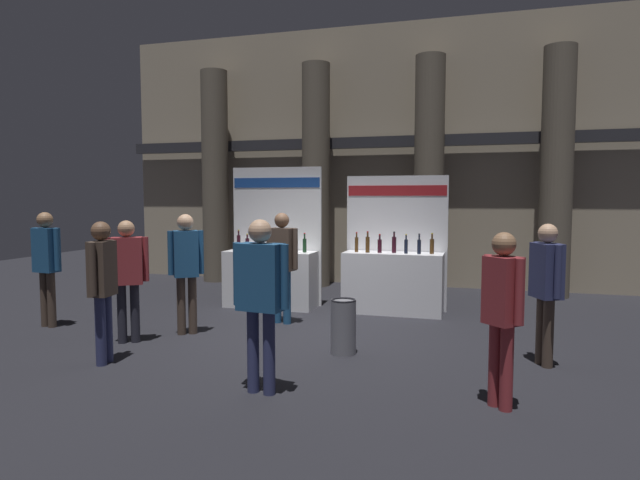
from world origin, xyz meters
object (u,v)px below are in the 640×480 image
object	(u,v)px
visitor_5	(127,270)
visitor_6	(261,288)
visitor_0	(186,263)
visitor_1	(546,281)
exhibitor_booth_0	(271,272)
visitor_7	(502,306)
visitor_2	(282,257)
exhibitor_booth_1	(393,277)
visitor_8	(102,281)
trash_bin	(343,326)
visitor_4	(46,259)

from	to	relation	value
visitor_5	visitor_6	bearing A→B (deg)	-59.13
visitor_0	visitor_1	xyz separation A→B (m)	(4.85, -0.13, -0.04)
exhibitor_booth_0	visitor_6	distance (m)	4.46
visitor_6	visitor_7	world-z (taller)	visitor_6
exhibitor_booth_0	visitor_2	distance (m)	1.42
visitor_1	visitor_7	distance (m)	1.62
visitor_1	visitor_6	bearing A→B (deg)	-83.05
exhibitor_booth_0	exhibitor_booth_1	xyz separation A→B (m)	(2.21, 0.12, -0.01)
visitor_0	visitor_8	size ratio (longest dim) A/B	1.02
visitor_6	exhibitor_booth_1	bearing A→B (deg)	-92.27
trash_bin	visitor_7	distance (m)	2.38
visitor_1	visitor_8	world-z (taller)	visitor_8
trash_bin	visitor_6	distance (m)	1.82
visitor_1	visitor_5	world-z (taller)	visitor_1
trash_bin	visitor_2	bearing A→B (deg)	134.30
trash_bin	visitor_2	xyz separation A→B (m)	(-1.34, 1.37, 0.71)
visitor_2	visitor_8	bearing A→B (deg)	73.81
visitor_2	visitor_6	distance (m)	3.10
visitor_1	visitor_4	world-z (taller)	visitor_4
exhibitor_booth_1	visitor_6	world-z (taller)	exhibitor_booth_1
visitor_1	visitor_5	distance (m)	5.40
trash_bin	visitor_7	size ratio (longest dim) A/B	0.42
visitor_4	visitor_8	world-z (taller)	visitor_4
visitor_6	visitor_8	world-z (taller)	visitor_6
visitor_2	visitor_8	size ratio (longest dim) A/B	1.02
visitor_0	visitor_6	bearing A→B (deg)	-79.77
visitor_4	visitor_6	size ratio (longest dim) A/B	0.99
trash_bin	visitor_0	distance (m)	2.55
visitor_5	visitor_8	xyz separation A→B (m)	(0.31, -0.90, -0.00)
exhibitor_booth_1	visitor_6	bearing A→B (deg)	-99.08
trash_bin	visitor_4	xyz separation A→B (m)	(-4.72, 0.13, 0.70)
exhibitor_booth_0	visitor_0	xyz separation A→B (m)	(-0.44, -2.23, 0.41)
exhibitor_booth_1	visitor_1	distance (m)	3.33
visitor_0	visitor_5	distance (m)	0.83
trash_bin	visitor_6	size ratio (longest dim) A/B	0.40
trash_bin	visitor_2	size ratio (longest dim) A/B	0.40
visitor_4	visitor_5	size ratio (longest dim) A/B	1.05
exhibitor_booth_1	visitor_4	bearing A→B (deg)	-152.68
exhibitor_booth_1	visitor_6	xyz separation A→B (m)	(-0.68, -4.28, 0.46)
exhibitor_booth_0	visitor_5	bearing A→B (deg)	-108.70
exhibitor_booth_1	visitor_4	xyz separation A→B (m)	(-4.94, -2.55, 0.44)
visitor_5	visitor_6	distance (m)	2.82
visitor_1	visitor_7	size ratio (longest dim) A/B	1.01
exhibitor_booth_0	visitor_4	size ratio (longest dim) A/B	1.44
exhibitor_booth_1	trash_bin	world-z (taller)	exhibitor_booth_1
visitor_8	visitor_6	bearing A→B (deg)	71.85
exhibitor_booth_0	visitor_2	bearing A→B (deg)	-61.35
exhibitor_booth_0	trash_bin	distance (m)	3.26
exhibitor_booth_0	visitor_5	size ratio (longest dim) A/B	1.51
visitor_1	visitor_6	xyz separation A→B (m)	(-2.87, -1.80, 0.07)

